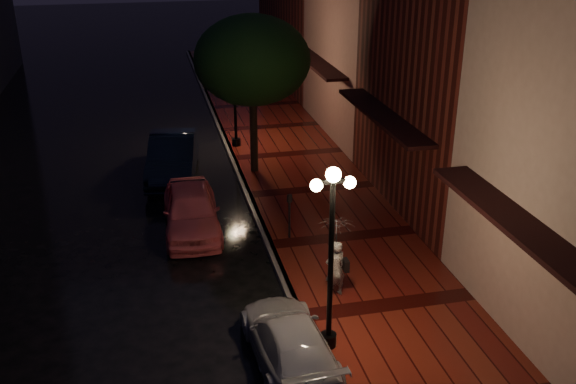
{
  "coord_description": "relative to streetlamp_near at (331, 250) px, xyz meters",
  "views": [
    {
      "loc": [
        -3.16,
        -16.4,
        9.08
      ],
      "look_at": [
        0.74,
        0.87,
        1.4
      ],
      "focal_mm": 40.0,
      "sensor_mm": 36.0,
      "label": 1
    }
  ],
  "objects": [
    {
      "name": "navy_car",
      "position": [
        -2.75,
        11.47,
        -1.81
      ],
      "size": [
        2.31,
        4.96,
        1.57
      ],
      "primitive_type": "imported",
      "rotation": [
        0.0,
        0.0,
        -0.14
      ],
      "color": "black",
      "rests_on": "ground"
    },
    {
      "name": "streetlamp_far",
      "position": [
        0.0,
        14.0,
        0.0
      ],
      "size": [
        0.96,
        0.36,
        4.31
      ],
      "color": "black",
      "rests_on": "sidewalk"
    },
    {
      "name": "parking_meter",
      "position": [
        0.32,
        5.33,
        -1.6
      ],
      "size": [
        0.15,
        0.13,
        1.4
      ],
      "rotation": [
        0.0,
        0.0,
        0.3
      ],
      "color": "black",
      "rests_on": "sidewalk"
    },
    {
      "name": "silver_car",
      "position": [
        -0.95,
        -0.22,
        -2.03
      ],
      "size": [
        1.82,
        4.0,
        1.14
      ],
      "primitive_type": "imported",
      "rotation": [
        0.0,
        0.0,
        3.2
      ],
      "color": "#B0B1B8",
      "rests_on": "ground"
    },
    {
      "name": "storefront_mid",
      "position": [
        6.65,
        7.0,
        2.9
      ],
      "size": [
        5.0,
        8.0,
        11.0
      ],
      "primitive_type": "cube",
      "color": "#511914",
      "rests_on": "ground"
    },
    {
      "name": "ground",
      "position": [
        -0.35,
        5.0,
        -2.6
      ],
      "size": [
        120.0,
        120.0,
        0.0
      ],
      "primitive_type": "plane",
      "color": "black",
      "rests_on": "ground"
    },
    {
      "name": "curb",
      "position": [
        -0.35,
        5.0,
        -2.53
      ],
      "size": [
        0.25,
        60.0,
        0.15
      ],
      "primitive_type": "cube",
      "color": "#595451",
      "rests_on": "ground"
    },
    {
      "name": "woman_with_umbrella",
      "position": [
        0.74,
        1.98,
        -1.04
      ],
      "size": [
        0.89,
        0.9,
        2.14
      ],
      "rotation": [
        0.0,
        0.0,
        3.37
      ],
      "color": "white",
      "rests_on": "sidewalk"
    },
    {
      "name": "storefront_far",
      "position": [
        6.65,
        15.0,
        1.9
      ],
      "size": [
        5.0,
        8.0,
        9.0
      ],
      "primitive_type": "cube",
      "color": "#8C5951",
      "rests_on": "ground"
    },
    {
      "name": "streetlamp_near",
      "position": [
        0.0,
        0.0,
        0.0
      ],
      "size": [
        0.96,
        0.36,
        4.31
      ],
      "color": "black",
      "rests_on": "sidewalk"
    },
    {
      "name": "street_tree",
      "position": [
        0.26,
        10.99,
        1.64
      ],
      "size": [
        4.16,
        4.16,
        5.8
      ],
      "color": "black",
      "rests_on": "sidewalk"
    },
    {
      "name": "sidewalk",
      "position": [
        1.9,
        5.0,
        -2.53
      ],
      "size": [
        4.5,
        60.0,
        0.15
      ],
      "primitive_type": "cube",
      "color": "#4D110D",
      "rests_on": "ground"
    },
    {
      "name": "pink_car",
      "position": [
        -2.48,
        6.7,
        -1.89
      ],
      "size": [
        1.8,
        4.22,
        1.42
      ],
      "primitive_type": "imported",
      "rotation": [
        0.0,
        0.0,
        -0.03
      ],
      "color": "#E15C63",
      "rests_on": "ground"
    }
  ]
}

